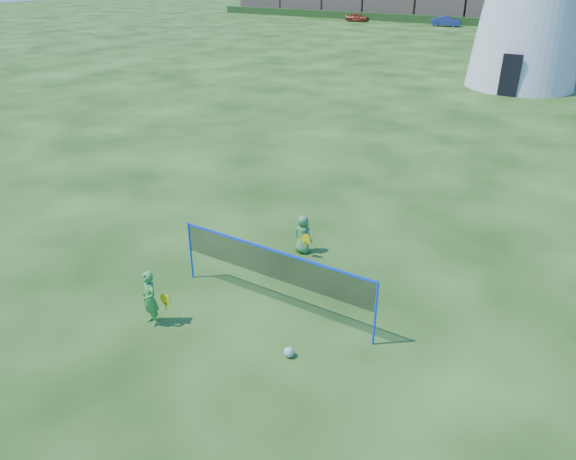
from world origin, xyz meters
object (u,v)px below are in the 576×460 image
Objects in this scene: player_boy at (303,234)px; car_left at (357,17)px; badminton_net at (274,265)px; player_girl at (150,299)px; car_right at (446,21)px; play_ball at (289,352)px.

car_left is (-27.77, 61.02, 0.02)m from player_boy.
player_girl is at bearing -134.87° from badminton_net.
player_girl reaches higher than car_right.
player_girl is 0.39× the size of car_left.
player_girl is 67.48m from car_right.
player_girl is 1.19× the size of player_boy.
badminton_net reaches higher than player_girl.
player_girl is at bearing -176.87° from car_right.
car_left is (-28.59, 63.68, -0.57)m from badminton_net.
player_boy is 0.33× the size of car_left.
car_left reaches higher than play_ball.
car_left reaches higher than player_boy.
player_girl is at bearing -167.96° from play_ball.
player_girl is 0.35× the size of car_right.
car_right is at bearing 120.29° from player_girl.
player_girl is 3.28m from play_ball.
player_boy is 63.24m from car_right.
player_girl is 4.75m from player_boy.
badminton_net reaches higher than play_ball.
badminton_net is at bearing 133.48° from play_ball.
car_left is at bearing 114.18° from badminton_net.
player_girl reaches higher than player_boy.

